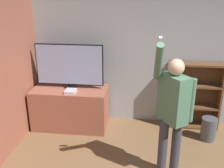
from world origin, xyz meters
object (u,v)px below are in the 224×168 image
television (69,66)px  waste_bin (209,129)px  person (173,109)px  game_console (71,91)px  bookshelf (188,97)px

television → waste_bin: size_ratio=3.03×
person → waste_bin: size_ratio=4.90×
person → waste_bin: person is taller
television → game_console: bearing=-75.0°
television → waste_bin: bearing=-6.0°
game_console → television: bearing=105.0°
game_console → waste_bin: bearing=-0.3°
person → bookshelf: bearing=126.2°
game_console → person: person is taller
game_console → waste_bin: (2.49, -0.01, -0.60)m
bookshelf → television: bearing=-174.8°
person → waste_bin: (0.79, 1.03, -0.84)m
game_console → person: bearing=-31.6°
television → person: bearing=-36.4°
bookshelf → person: bearing=-107.4°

